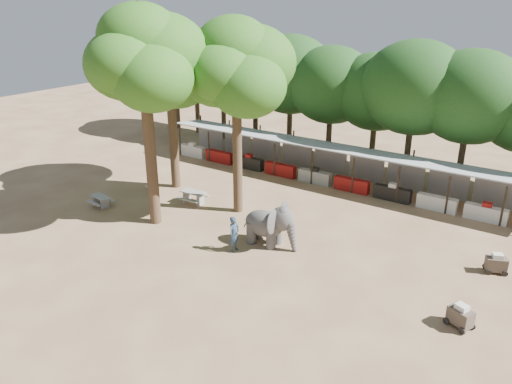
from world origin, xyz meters
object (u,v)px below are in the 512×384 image
Objects in this scene: elephant at (270,224)px; cart_back at (496,263)px; handler at (234,234)px; picnic_table_near at (101,200)px; yard_tree_back at (236,68)px; cart_front at (460,316)px; yard_tree_left at (169,64)px; yard_tree_center at (144,59)px; picnic_table_far at (193,196)px.

elephant is 2.57× the size of cart_back.
handler reaches higher than cart_back.
yard_tree_back is at bearing 40.34° from picnic_table_near.
cart_front is (11.16, -0.09, -0.45)m from handler.
cart_back is (21.87, 5.16, 0.04)m from picnic_table_near.
yard_tree_back is 9.30m from handler.
cart_back is at bearing -0.74° from yard_tree_left.
picnic_table_near is at bearing -103.75° from yard_tree_left.
yard_tree_back is at bearing 159.38° from cart_back.
cart_front is at bearing -15.39° from yard_tree_left.
cart_back is (10.38, 3.59, -0.69)m from elephant.
yard_tree_center is 5.04m from yard_tree_back.
cart_front is (14.16, -4.55, -8.04)m from yard_tree_back.
yard_tree_left is at bearing -170.41° from cart_front.
elephant is (7.16, 1.15, -8.03)m from yard_tree_center.
yard_tree_left is 6.09m from yard_tree_back.
handler is 12.66m from cart_back.
elephant is 11.62m from picnic_table_near.
yard_tree_center is at bearing -156.85° from cart_front.
picnic_table_far is at bearing -30.27° from yard_tree_left.
yard_tree_left is 21.94m from cart_back.
picnic_table_near is at bearing -174.35° from yard_tree_center.
picnic_table_far is (4.45, 3.61, 0.08)m from picnic_table_near.
picnic_table_far is at bearing 60.29° from handler.
handler is at bearing -56.04° from yard_tree_back.
picnic_table_near is 1.30× the size of cart_back.
cart_front is at bearing 8.87° from picnic_table_near.
yard_tree_left is 12.78m from handler.
handler is at bearing 9.05° from picnic_table_near.
handler is 11.17m from cart_front.
picnic_table_far is 17.49m from cart_back.
cart_front is (10.00, -1.70, -0.68)m from elephant.
picnic_table_far reaches higher than picnic_table_near.
yard_tree_center is 7.72× the size of picnic_table_near.
yard_tree_center is at bearing -173.89° from elephant.
handler reaches higher than cart_front.
elephant is at bearing -20.77° from yard_tree_left.
picnic_table_far is (-7.04, 2.03, -0.65)m from elephant.
cart_back is at bearing 2.89° from yard_tree_back.
yard_tree_center reaches higher than elephant.
yard_tree_center reaches higher than picnic_table_far.
picnic_table_far is 1.41× the size of cart_back.
picnic_table_far is (0.12, 3.18, -8.68)m from yard_tree_center.
picnic_table_near is at bearing -175.19° from elephant.
picnic_table_near is (-7.33, -4.43, -8.09)m from yard_tree_back.
elephant is (10.16, -3.85, -7.02)m from yard_tree_left.
yard_tree_left is 3.57× the size of elephant.
elephant is at bearing -34.46° from yard_tree_back.
cart_front is (20.16, -5.55, -7.70)m from yard_tree_left.
yard_tree_center is 9.78m from picnic_table_near.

